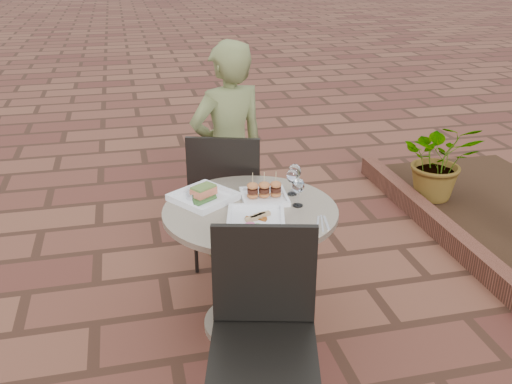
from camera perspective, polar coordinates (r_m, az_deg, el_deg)
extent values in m
plane|color=brown|center=(3.47, -1.73, -11.12)|extent=(60.00, 60.00, 0.00)
cylinder|color=gray|center=(3.29, -0.52, -12.91)|extent=(0.52, 0.52, 0.04)
cylinder|color=gray|center=(3.10, -0.54, -8.02)|extent=(0.08, 0.08, 0.70)
cylinder|color=tan|center=(2.93, -0.57, -1.94)|extent=(0.90, 0.90, 0.03)
cube|color=black|center=(3.71, -2.78, -0.65)|extent=(0.55, 0.55, 0.03)
cube|color=black|center=(3.43, -3.29, 1.77)|extent=(0.43, 0.16, 0.46)
cylinder|color=black|center=(3.96, 0.36, -2.63)|extent=(0.02, 0.02, 0.44)
cylinder|color=black|center=(4.01, -5.07, -2.42)|extent=(0.02, 0.02, 0.44)
cylinder|color=black|center=(3.63, -0.11, -5.30)|extent=(0.02, 0.02, 0.44)
cylinder|color=black|center=(3.68, -6.04, -5.03)|extent=(0.02, 0.02, 0.44)
cube|color=black|center=(2.41, 0.74, -15.79)|extent=(0.54, 0.54, 0.03)
cube|color=black|center=(2.43, 0.81, -8.21)|extent=(0.43, 0.14, 0.46)
cylinder|color=black|center=(2.71, -3.45, -16.90)|extent=(0.02, 0.02, 0.44)
cylinder|color=black|center=(2.71, 4.96, -16.97)|extent=(0.02, 0.02, 0.44)
imported|color=#616739|center=(3.72, -2.75, 3.95)|extent=(0.61, 0.49, 1.45)
cube|color=white|center=(3.03, -5.23, -0.65)|extent=(0.40, 0.40, 0.01)
cube|color=#E0734F|center=(3.01, -5.26, 0.06)|extent=(0.15, 0.14, 0.04)
cube|color=#566F32|center=(3.00, -5.28, 0.51)|extent=(0.14, 0.13, 0.01)
cube|color=white|center=(3.02, 0.82, -0.62)|extent=(0.26, 0.26, 0.01)
cube|color=white|center=(2.78, -0.01, -2.85)|extent=(0.34, 0.34, 0.01)
ellipsoid|color=#CF557E|center=(2.71, -0.61, -3.25)|extent=(0.05, 0.04, 0.02)
cylinder|color=white|center=(2.96, 4.19, -1.34)|extent=(0.05, 0.05, 0.00)
cylinder|color=white|center=(2.94, 4.21, -0.71)|extent=(0.01, 0.01, 0.07)
ellipsoid|color=white|center=(2.91, 4.25, 0.62)|extent=(0.07, 0.07, 0.08)
cylinder|color=white|center=(2.91, 4.25, 0.54)|extent=(0.05, 0.05, 0.04)
cylinder|color=white|center=(3.09, 3.62, -0.20)|extent=(0.05, 0.05, 0.00)
cylinder|color=white|center=(3.07, 3.63, 0.38)|extent=(0.01, 0.01, 0.06)
ellipsoid|color=white|center=(3.05, 3.67, 1.61)|extent=(0.06, 0.06, 0.08)
cylinder|color=white|center=(3.12, 3.83, 0.03)|extent=(0.06, 0.06, 0.00)
cylinder|color=white|center=(3.10, 3.85, 0.68)|extent=(0.01, 0.01, 0.07)
ellipsoid|color=white|center=(3.07, 3.89, 2.05)|extent=(0.07, 0.07, 0.09)
cylinder|color=silver|center=(3.02, -6.45, -0.46)|extent=(0.06, 0.06, 0.05)
cube|color=brown|center=(4.22, 19.24, -4.55)|extent=(0.12, 3.00, 0.15)
imported|color=#33662D|center=(4.77, 17.92, 3.11)|extent=(0.75, 0.70, 0.66)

